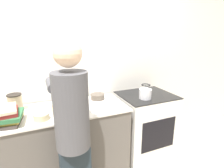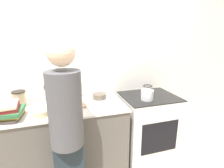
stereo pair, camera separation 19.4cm
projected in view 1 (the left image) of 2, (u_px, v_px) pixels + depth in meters
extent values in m
cube|color=silver|center=(87.00, 66.00, 2.25)|extent=(8.00, 0.05, 2.60)
cube|color=#5B5651|center=(67.00, 146.00, 2.02)|extent=(1.33, 0.60, 0.89)
cube|color=silver|center=(65.00, 110.00, 1.90)|extent=(1.35, 0.62, 0.02)
cube|color=silver|center=(145.00, 127.00, 2.41)|extent=(0.69, 0.59, 0.92)
cube|color=black|center=(147.00, 95.00, 2.29)|extent=(0.69, 0.59, 0.01)
cube|color=black|center=(158.00, 135.00, 2.14)|extent=(0.48, 0.01, 0.40)
cylinder|color=#4C4C51|center=(71.00, 111.00, 1.39)|extent=(0.28, 0.28, 0.64)
sphere|color=beige|center=(68.00, 53.00, 1.27)|extent=(0.21, 0.21, 0.21)
cylinder|color=#4C4C51|center=(51.00, 85.00, 1.54)|extent=(0.08, 0.30, 0.08)
cylinder|color=#4C4C51|center=(78.00, 82.00, 1.64)|extent=(0.08, 0.30, 0.08)
cube|color=tan|center=(69.00, 107.00, 1.93)|extent=(0.36, 0.22, 0.02)
cube|color=silver|center=(67.00, 105.00, 1.96)|extent=(0.14, 0.10, 0.01)
cube|color=black|center=(58.00, 108.00, 1.88)|extent=(0.09, 0.07, 0.01)
cylinder|color=silver|center=(145.00, 94.00, 2.13)|extent=(0.15, 0.15, 0.12)
cone|color=silver|center=(146.00, 88.00, 2.11)|extent=(0.12, 0.12, 0.03)
sphere|color=black|center=(146.00, 86.00, 2.11)|extent=(0.02, 0.02, 0.02)
torus|color=black|center=(146.00, 85.00, 2.10)|extent=(0.11, 0.11, 0.01)
cylinder|color=brown|center=(98.00, 97.00, 2.19)|extent=(0.17, 0.17, 0.07)
cylinder|color=#C6B789|center=(41.00, 117.00, 1.65)|extent=(0.14, 0.14, 0.06)
cylinder|color=tan|center=(15.00, 103.00, 1.83)|extent=(0.14, 0.14, 0.17)
cylinder|color=#28231E|center=(14.00, 95.00, 1.81)|extent=(0.14, 0.14, 0.01)
cube|color=#423833|center=(10.00, 122.00, 1.58)|extent=(0.21, 0.29, 0.03)
cube|color=olive|center=(11.00, 119.00, 1.57)|extent=(0.21, 0.26, 0.03)
cube|color=#2D663D|center=(10.00, 116.00, 1.56)|extent=(0.22, 0.28, 0.04)
cube|color=maroon|center=(8.00, 112.00, 1.55)|extent=(0.18, 0.24, 0.04)
cube|color=beige|center=(7.00, 109.00, 1.55)|extent=(0.17, 0.27, 0.02)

